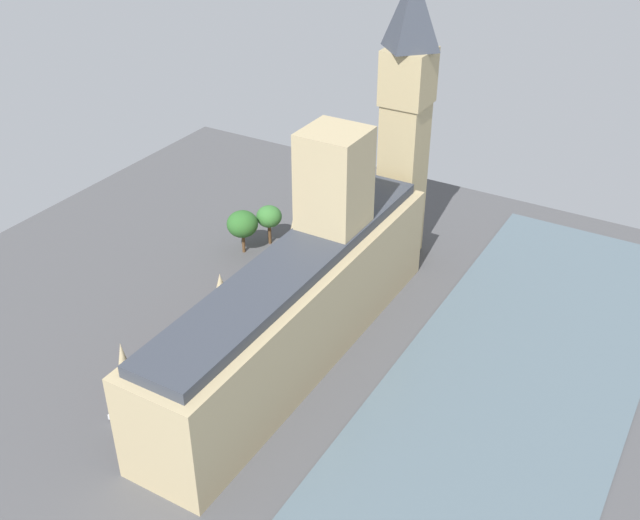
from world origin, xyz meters
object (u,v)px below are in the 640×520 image
Objects in this scene: clock_tower at (406,116)px; plane_tree_corner at (269,217)px; car_blue_far_end at (218,336)px; pedestrian_under_trees at (211,367)px; parliament_building at (301,296)px; double_decker_bus_midblock at (171,355)px; car_yellow_cab_kerbside at (313,259)px; double_decker_bus_near_tower at (265,274)px; street_lamp_opposite_hall at (268,220)px; plane_tree_trailing at (242,224)px; car_silver_leading at (235,309)px; car_white_by_river_gate at (125,408)px.

clock_tower is 30.78m from plane_tree_corner.
pedestrian_under_trees is (-3.42, 6.21, -0.21)m from car_blue_far_end.
double_decker_bus_midblock is at bearing 44.88° from parliament_building.
parliament_building is 40.52× the size of pedestrian_under_trees.
car_yellow_cab_kerbside is 11.21m from double_decker_bus_near_tower.
car_blue_far_end is (12.07, 4.67, -8.53)m from parliament_building.
pedestrian_under_trees is 0.20× the size of plane_tree_corner.
double_decker_bus_near_tower is 1.68× the size of street_lamp_opposite_hall.
plane_tree_trailing is (11.70, -23.36, 4.79)m from car_blue_far_end.
plane_tree_corner reaches higher than pedestrian_under_trees.
car_blue_far_end is (-1.87, 6.90, -0.00)m from car_silver_leading.
parliament_building is at bearing -11.44° from car_silver_leading.
clock_tower reaches higher than double_decker_bus_midblock.
car_yellow_cab_kerbside is 0.39× the size of double_decker_bus_midblock.
car_blue_far_end is 0.39× the size of double_decker_bus_midblock.
plane_tree_corner is at bearing -156.69° from pedestrian_under_trees.
plane_tree_corner is (21.44, 9.20, -20.09)m from clock_tower.
car_yellow_cab_kerbside is 2.75× the size of pedestrian_under_trees.
clock_tower is 34.70m from double_decker_bus_near_tower.
plane_tree_trailing reaches higher than street_lamp_opposite_hall.
clock_tower is 6.14× the size of plane_tree_trailing.
car_white_by_river_gate is at bearing -90.87° from double_decker_bus_near_tower.
double_decker_bus_near_tower is 7.06× the size of pedestrian_under_trees.
double_decker_bus_midblock is at bearing 102.92° from street_lamp_opposite_hall.
plane_tree_corner is 1.20× the size of street_lamp_opposite_hall.
double_decker_bus_near_tower reaches higher than car_silver_leading.
car_yellow_cab_kerbside is at bearing 168.69° from plane_tree_corner.
street_lamp_opposite_hall is (10.12, -28.94, 3.50)m from car_blue_far_end.
double_decker_bus_midblock is at bearing -91.36° from double_decker_bus_near_tower.
car_yellow_cab_kerbside is at bearing 45.73° from clock_tower.
street_lamp_opposite_hall is (8.66, -37.75, 1.76)m from double_decker_bus_midblock.
plane_tree_trailing is at bearing 64.43° from plane_tree_corner.
double_decker_bus_near_tower is at bearing 87.41° from car_silver_leading.
street_lamp_opposite_hall reaches higher than car_yellow_cab_kerbside.
car_silver_leading is 19.76m from plane_tree_trailing.
car_white_by_river_gate is at bearing 61.06° from parliament_building.
parliament_building is 14.79× the size of car_blue_far_end.
double_decker_bus_midblock is 38.77m from street_lamp_opposite_hall.
double_decker_bus_near_tower is (13.92, 21.96, -22.98)m from clock_tower.
car_silver_leading and car_blue_far_end have the same top height.
car_white_by_river_gate is (1.02, 19.00, 0.00)m from car_blue_far_end.
pedestrian_under_trees is at bearing 117.47° from car_blue_far_end.
car_blue_far_end is at bearing 84.78° from car_yellow_cab_kerbside.
double_decker_bus_near_tower reaches higher than car_blue_far_end.
double_decker_bus_midblock is at bearing -90.86° from car_silver_leading.
pedestrian_under_trees is at bearing 26.75° from double_decker_bus_midblock.
plane_tree_trailing is at bearing 106.34° from double_decker_bus_midblock.
parliament_building is 20.27m from double_decker_bus_midblock.
parliament_building is at bearing 141.83° from plane_tree_trailing.
car_silver_leading is 3.11× the size of pedestrian_under_trees.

